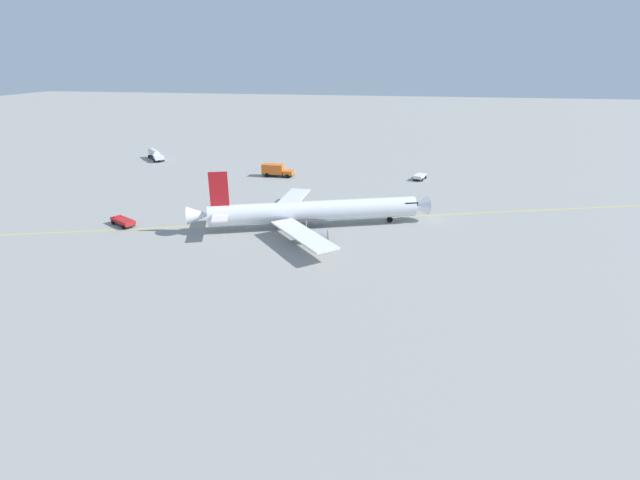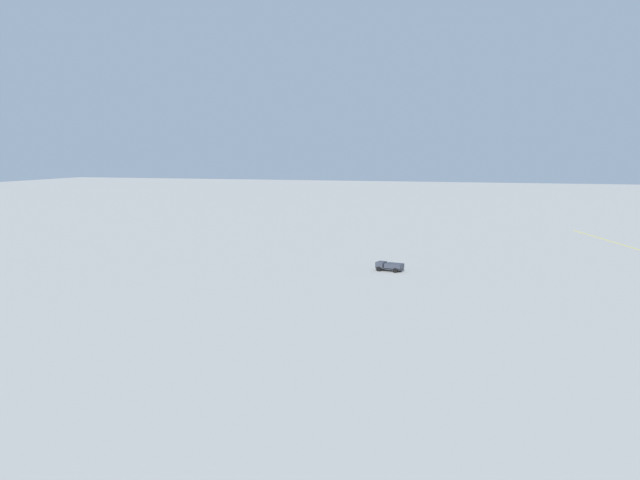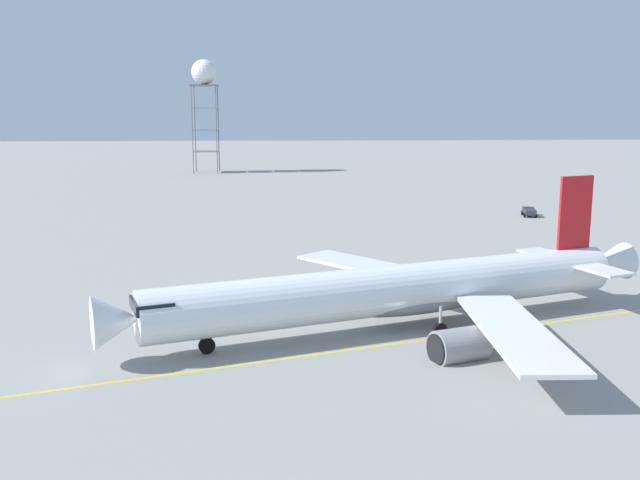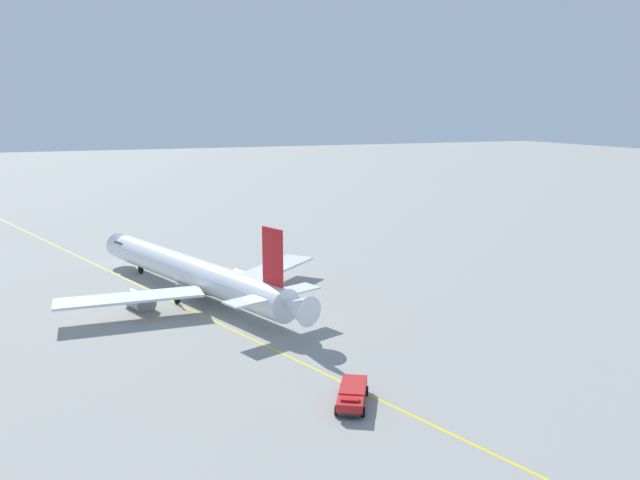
{
  "view_description": "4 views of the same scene",
  "coord_description": "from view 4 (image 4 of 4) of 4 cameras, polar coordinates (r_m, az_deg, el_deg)",
  "views": [
    {
      "loc": [
        -77.89,
        -14.19,
        28.7
      ],
      "look_at": [
        -19.75,
        -3.59,
        5.04
      ],
      "focal_mm": 25.79,
      "sensor_mm": 36.0,
      "label": 1
    },
    {
      "loc": [
        -36.1,
        -62.15,
        16.59
      ],
      "look_at": [
        -51.84,
        -10.27,
        9.46
      ],
      "focal_mm": 38.56,
      "sensor_mm": 36.0,
      "label": 2
    },
    {
      "loc": [
        48.71,
        -7.58,
        16.13
      ],
      "look_at": [
        -19.75,
        -3.59,
        3.18
      ],
      "focal_mm": 39.58,
      "sensor_mm": 36.0,
      "label": 3
    },
    {
      "loc": [
        12.79,
        77.12,
        22.52
      ],
      "look_at": [
        -19.75,
        -3.59,
        4.66
      ],
      "focal_mm": 35.89,
      "sensor_mm": 36.0,
      "label": 4
    }
  ],
  "objects": [
    {
      "name": "ops_pickup_truck",
      "position": [
        51.03,
        2.89,
        -13.6
      ],
      "size": [
        4.47,
        5.78,
        1.41
      ],
      "rotation": [
        0.0,
        0.0,
        1.05
      ],
      "color": "#232326",
      "rests_on": "ground_plane"
    },
    {
      "name": "taxiway_centreline",
      "position": [
        77.82,
        -12.67,
        -5.51
      ],
      "size": [
        56.73,
        171.17,
        0.01
      ],
      "rotation": [
        0.0,
        0.0,
        5.03
      ],
      "color": "yellow",
      "rests_on": "ground_plane"
    },
    {
      "name": "ground_plane",
      "position": [
        81.35,
        -12.09,
        -4.74
      ],
      "size": [
        600.0,
        600.0,
        0.0
      ],
      "primitive_type": "plane",
      "color": "gray"
    },
    {
      "name": "airliner_main",
      "position": [
        79.49,
        -11.12,
        -3.04
      ],
      "size": [
        33.4,
        42.13,
        11.03
      ],
      "rotation": [
        0.0,
        0.0,
        5.05
      ],
      "color": "white",
      "rests_on": "ground_plane"
    }
  ]
}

